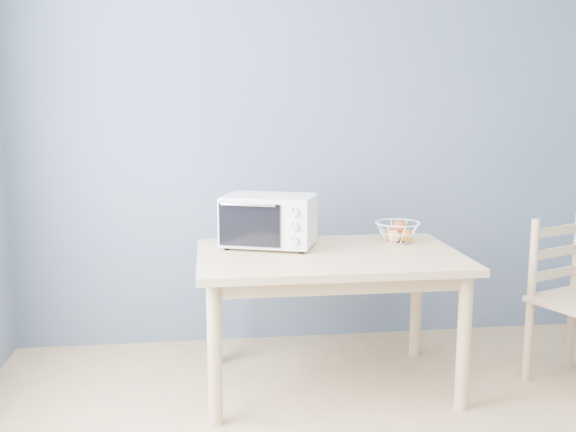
{
  "coord_description": "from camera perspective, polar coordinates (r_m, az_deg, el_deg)",
  "views": [
    {
      "loc": [
        -0.77,
        -1.82,
        1.53
      ],
      "look_at": [
        -0.34,
        1.61,
        0.93
      ],
      "focal_mm": 40.0,
      "sensor_mm": 36.0,
      "label": 1
    }
  ],
  "objects": [
    {
      "name": "toaster_oven",
      "position": [
        3.55,
        -2.02,
        -0.34
      ],
      "size": [
        0.57,
        0.48,
        0.29
      ],
      "rotation": [
        0.0,
        0.0,
        -0.34
      ],
      "color": "silver",
      "rests_on": "dining_table"
    },
    {
      "name": "dining_chair",
      "position": [
        3.87,
        24.13,
        -7.15
      ],
      "size": [
        0.56,
        0.56,
        0.92
      ],
      "rotation": [
        0.0,
        0.0,
        0.4
      ],
      "color": "tan",
      "rests_on": "ground"
    },
    {
      "name": "fruit_basket",
      "position": [
        3.72,
        9.68,
        -1.39
      ],
      "size": [
        0.27,
        0.27,
        0.13
      ],
      "rotation": [
        0.0,
        0.0,
        0.04
      ],
      "color": "silver",
      "rests_on": "dining_table"
    },
    {
      "name": "dining_table",
      "position": [
        3.46,
        3.65,
        -4.91
      ],
      "size": [
        1.4,
        0.9,
        0.75
      ],
      "color": "tan",
      "rests_on": "ground"
    },
    {
      "name": "room",
      "position": [
        1.98,
        15.67,
        2.86
      ],
      "size": [
        4.01,
        4.51,
        2.61
      ],
      "color": "tan",
      "rests_on": "ground"
    }
  ]
}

